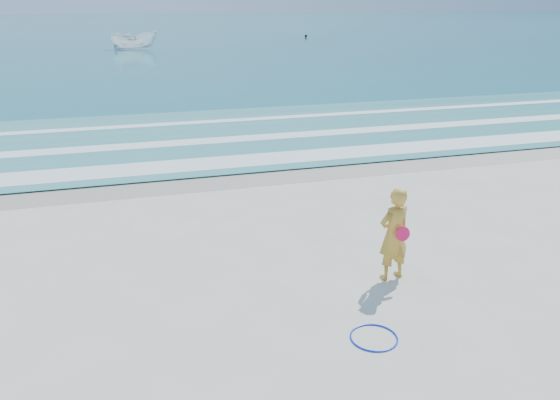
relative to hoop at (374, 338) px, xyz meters
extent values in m
plane|color=silver|center=(-1.16, -0.27, -0.01)|extent=(400.00, 400.00, 0.00)
cube|color=#B2A893|center=(-1.16, 8.73, -0.01)|extent=(400.00, 2.40, 0.00)
cube|color=#19727F|center=(-1.16, 104.73, 0.01)|extent=(400.00, 190.00, 0.04)
cube|color=#59B7AD|center=(-1.16, 13.73, 0.03)|extent=(400.00, 10.00, 0.01)
cube|color=white|center=(-1.16, 10.03, 0.04)|extent=(400.00, 1.40, 0.01)
cube|color=white|center=(-1.16, 12.93, 0.04)|extent=(400.00, 0.90, 0.01)
cube|color=white|center=(-1.16, 16.23, 0.04)|extent=(400.00, 0.60, 0.01)
torus|color=#0C28DB|center=(0.00, 0.00, 0.00)|extent=(0.78, 0.78, 0.03)
imported|color=white|center=(-1.57, 53.29, 0.95)|extent=(5.03, 2.65, 1.84)
sphere|color=black|center=(21.39, 66.26, 0.21)|extent=(0.36, 0.36, 0.36)
imported|color=gold|center=(1.15, 1.71, 0.87)|extent=(0.72, 0.55, 1.77)
cylinder|color=#F5154E|center=(1.23, 1.53, 0.95)|extent=(0.27, 0.08, 0.27)
camera|label=1|loc=(-3.39, -6.47, 4.91)|focal=35.00mm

